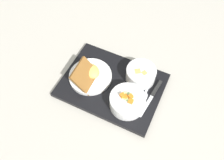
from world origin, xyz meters
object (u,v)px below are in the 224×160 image
object	(u,v)px
plate_main	(90,75)
bowl_salad	(127,101)
bowl_soup	(141,74)
knife	(154,92)
spoon	(146,91)

from	to	relation	value
plate_main	bowl_salad	bearing A→B (deg)	166.26
bowl_soup	knife	distance (m)	0.09
bowl_soup	spoon	xyz separation A→B (m)	(-0.05, 0.05, -0.03)
plate_main	knife	size ratio (longest dim) A/B	0.97
bowl_salad	plate_main	xyz separation A→B (m)	(0.19, -0.05, -0.01)
bowl_salad	bowl_soup	size ratio (longest dim) A/B	1.12
bowl_salad	bowl_soup	xyz separation A→B (m)	(0.00, -0.13, 0.00)
plate_main	knife	xyz separation A→B (m)	(-0.26, -0.05, -0.01)
spoon	bowl_salad	bearing A→B (deg)	-27.32
bowl_soup	knife	size ratio (longest dim) A/B	0.66
bowl_salad	plate_main	size ratio (longest dim) A/B	0.76
knife	spoon	distance (m)	0.03
knife	plate_main	bearing A→B (deg)	-73.60
bowl_soup	plate_main	distance (m)	0.20
bowl_salad	plate_main	bearing A→B (deg)	-13.74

